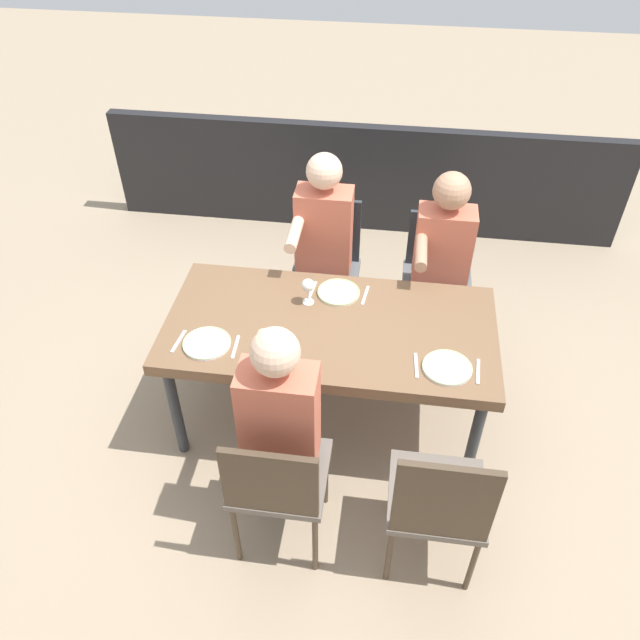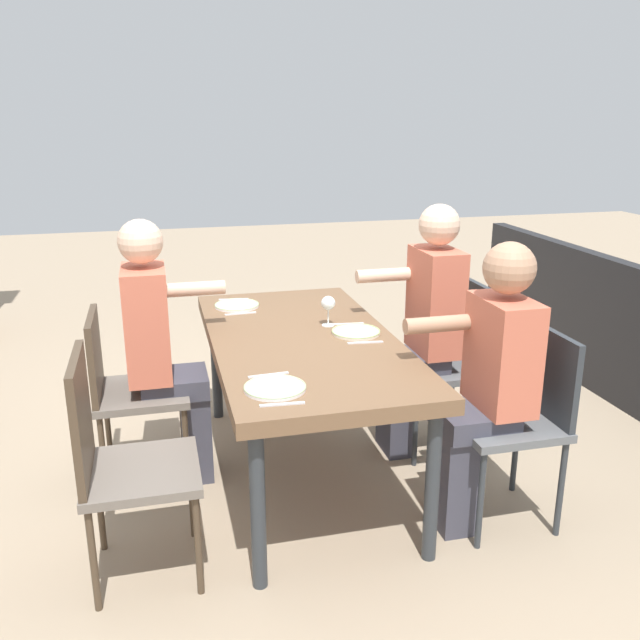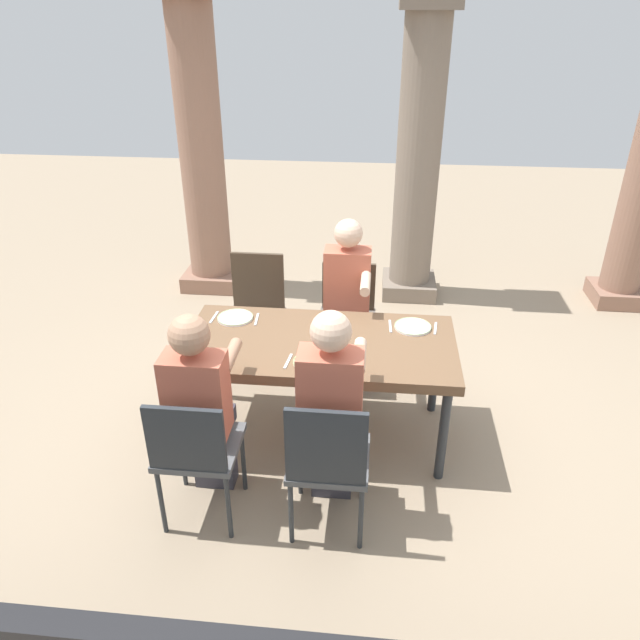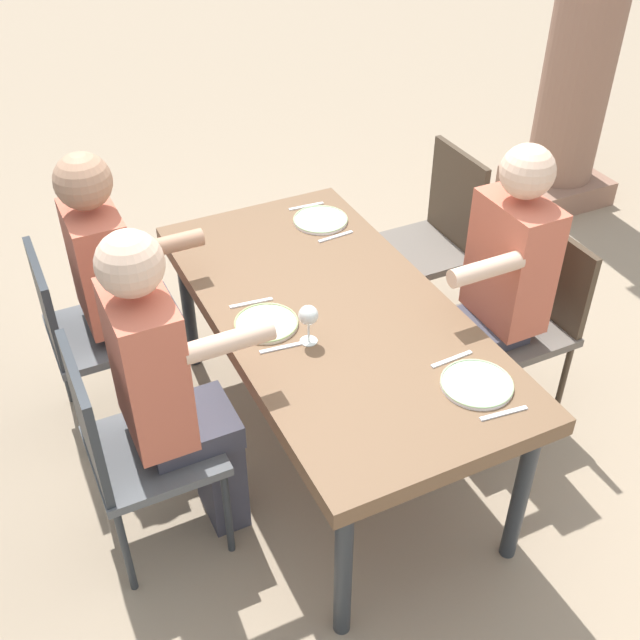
{
  "view_description": "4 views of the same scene",
  "coord_description": "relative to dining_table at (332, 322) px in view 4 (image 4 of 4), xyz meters",
  "views": [
    {
      "loc": [
        -0.29,
        2.46,
        2.94
      ],
      "look_at": [
        0.05,
        0.01,
        0.78
      ],
      "focal_mm": 35.12,
      "sensor_mm": 36.0,
      "label": 1
    },
    {
      "loc": [
        -3.01,
        0.67,
        1.78
      ],
      "look_at": [
        -0.08,
        -0.07,
        0.85
      ],
      "focal_mm": 37.75,
      "sensor_mm": 36.0,
      "label": 2
    },
    {
      "loc": [
        0.34,
        -3.3,
        2.68
      ],
      "look_at": [
        0.0,
        0.01,
        0.89
      ],
      "focal_mm": 33.49,
      "sensor_mm": 36.0,
      "label": 3
    },
    {
      "loc": [
        2.1,
        -1.08,
        2.5
      ],
      "look_at": [
        0.06,
        -0.08,
        0.75
      ],
      "focal_mm": 43.27,
      "sensor_mm": 36.0,
      "label": 4
    }
  ],
  "objects": [
    {
      "name": "diner_woman_green",
      "position": [
        0.14,
        -0.68,
        0.04
      ],
      "size": [
        0.35,
        0.5,
        1.35
      ],
      "color": "#3F3F4C",
      "rests_on": "ground"
    },
    {
      "name": "chair_mid_north",
      "position": [
        0.13,
        0.85,
        -0.15
      ],
      "size": [
        0.44,
        0.44,
        0.89
      ],
      "color": "#6A6158",
      "rests_on": "ground"
    },
    {
      "name": "diner_guest_third",
      "position": [
        0.14,
        0.66,
        0.03
      ],
      "size": [
        0.35,
        0.49,
        1.32
      ],
      "color": "#3F3F4C",
      "rests_on": "ground"
    },
    {
      "name": "spoon_0",
      "position": [
        -0.46,
        0.25,
        0.07
      ],
      "size": [
        0.03,
        0.17,
        0.01
      ],
      "primitive_type": "cube",
      "rotation": [
        0.0,
        0.0,
        0.07
      ],
      "color": "silver",
      "rests_on": "dining_table"
    },
    {
      "name": "chair_mid_south",
      "position": [
        0.13,
        -0.86,
        -0.15
      ],
      "size": [
        0.44,
        0.44,
        0.93
      ],
      "color": "#5B5E61",
      "rests_on": "ground"
    },
    {
      "name": "chair_west_north",
      "position": [
        -0.59,
        0.86,
        -0.15
      ],
      "size": [
        0.44,
        0.44,
        0.94
      ],
      "color": "#6A6158",
      "rests_on": "ground"
    },
    {
      "name": "chair_west_south",
      "position": [
        -0.59,
        -0.85,
        -0.15
      ],
      "size": [
        0.44,
        0.44,
        0.89
      ],
      "color": "#5B5E61",
      "rests_on": "ground"
    },
    {
      "name": "plate_1",
      "position": [
        -0.01,
        -0.27,
        0.07
      ],
      "size": [
        0.24,
        0.24,
        0.02
      ],
      "color": "silver",
      "rests_on": "dining_table"
    },
    {
      "name": "spoon_2",
      "position": [
        0.75,
        0.24,
        0.07
      ],
      "size": [
        0.04,
        0.17,
        0.01
      ],
      "primitive_type": "cube",
      "rotation": [
        0.0,
        0.0,
        -0.12
      ],
      "color": "silver",
      "rests_on": "dining_table"
    },
    {
      "name": "plate_2",
      "position": [
        0.6,
        0.24,
        0.07
      ],
      "size": [
        0.25,
        0.25,
        0.02
      ],
      "color": "white",
      "rests_on": "dining_table"
    },
    {
      "name": "diner_man_white",
      "position": [
        -0.59,
        -0.67,
        0.02
      ],
      "size": [
        0.35,
        0.5,
        1.28
      ],
      "color": "#3F3F4C",
      "rests_on": "ground"
    },
    {
      "name": "fork_2",
      "position": [
        0.45,
        0.24,
        0.07
      ],
      "size": [
        0.02,
        0.17,
        0.01
      ],
      "primitive_type": "cube",
      "rotation": [
        0.0,
        0.0,
        0.05
      ],
      "color": "silver",
      "rests_on": "dining_table"
    },
    {
      "name": "dining_table",
      "position": [
        0.0,
        0.0,
        0.0
      ],
      "size": [
        1.76,
        0.87,
        0.75
      ],
      "color": "brown",
      "rests_on": "ground"
    },
    {
      "name": "spoon_1",
      "position": [
        0.14,
        -0.27,
        0.07
      ],
      "size": [
        0.04,
        0.17,
        0.01
      ],
      "primitive_type": "cube",
      "rotation": [
        0.0,
        0.0,
        -0.12
      ],
      "color": "silver",
      "rests_on": "dining_table"
    },
    {
      "name": "fork_1",
      "position": [
        -0.16,
        -0.27,
        0.07
      ],
      "size": [
        0.04,
        0.17,
        0.01
      ],
      "primitive_type": "cube",
      "rotation": [
        0.0,
        0.0,
        -0.11
      ],
      "color": "silver",
      "rests_on": "dining_table"
    },
    {
      "name": "fork_0",
      "position": [
        -0.76,
        0.25,
        0.07
      ],
      "size": [
        0.03,
        0.17,
        0.01
      ],
      "primitive_type": "cube",
      "rotation": [
        0.0,
        0.0,
        -0.07
      ],
      "color": "silver",
      "rests_on": "dining_table"
    },
    {
      "name": "plate_0",
      "position": [
        -0.61,
        0.25,
        0.07
      ],
      "size": [
        0.25,
        0.25,
        0.02
      ],
      "color": "white",
      "rests_on": "dining_table"
    },
    {
      "name": "wine_glass_1",
      "position": [
        0.14,
        -0.17,
        0.18
      ],
      "size": [
        0.07,
        0.07,
        0.16
      ],
      "color": "white",
      "rests_on": "dining_table"
    },
    {
      "name": "ground_plane",
      "position": [
        0.0,
        0.0,
        -0.68
      ],
      "size": [
        16.0,
        16.0,
        0.0
      ],
      "primitive_type": "plane",
      "color": "gray"
    }
  ]
}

